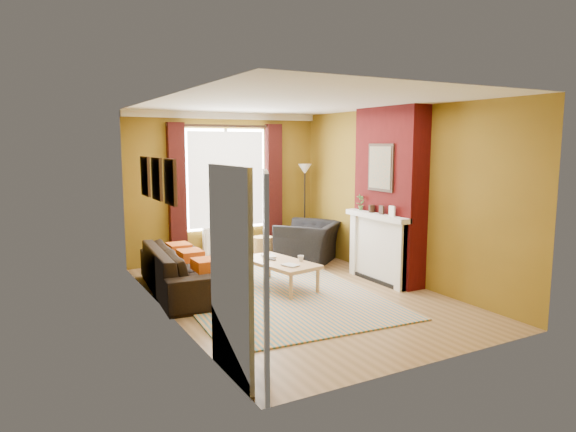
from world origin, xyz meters
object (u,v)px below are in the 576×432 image
object	(u,v)px
sofa	(183,270)
floor_lamp	(305,183)
armchair	(309,242)
coffee_table	(279,264)
wicker_stool	(263,249)

from	to	relation	value
sofa	floor_lamp	bearing A→B (deg)	-59.55
armchair	coffee_table	distance (m)	1.86
armchair	floor_lamp	world-z (taller)	floor_lamp
coffee_table	floor_lamp	world-z (taller)	floor_lamp
armchair	floor_lamp	size ratio (longest dim) A/B	0.64
armchair	coffee_table	xyz separation A→B (m)	(-1.32, -1.31, 0.01)
armchair	wicker_stool	bearing A→B (deg)	-73.59
armchair	wicker_stool	size ratio (longest dim) A/B	2.46
sofa	armchair	size ratio (longest dim) A/B	2.02
floor_lamp	coffee_table	bearing A→B (deg)	-129.34
coffee_table	armchair	bearing A→B (deg)	33.65
armchair	coffee_table	bearing A→B (deg)	4.03
coffee_table	wicker_stool	size ratio (longest dim) A/B	2.97
sofa	coffee_table	xyz separation A→B (m)	(1.35, -0.54, 0.05)
armchair	floor_lamp	bearing A→B (deg)	-155.18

